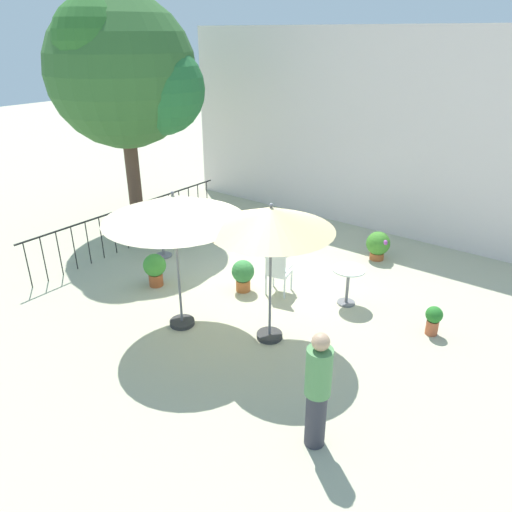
% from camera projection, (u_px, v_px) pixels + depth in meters
% --- Properties ---
extents(ground_plane, '(60.00, 60.00, 0.00)m').
position_uv_depth(ground_plane, '(253.00, 289.00, 9.76)').
color(ground_plane, '#B9B494').
extents(villa_facade, '(10.90, 0.30, 4.90)m').
position_uv_depth(villa_facade, '(365.00, 132.00, 12.08)').
color(villa_facade, silver).
rests_on(villa_facade, ground).
extents(terrace_railing, '(0.03, 5.66, 1.01)m').
position_uv_depth(terrace_railing, '(131.00, 220.00, 11.47)').
color(terrace_railing, black).
rests_on(terrace_railing, ground).
extents(shade_tree, '(3.70, 3.53, 5.64)m').
position_uv_depth(shade_tree, '(125.00, 72.00, 11.36)').
color(shade_tree, brown).
rests_on(shade_tree, ground).
extents(patio_umbrella_0, '(2.32, 2.32, 2.47)m').
position_uv_depth(patio_umbrella_0, '(173.00, 208.00, 7.68)').
color(patio_umbrella_0, '#2D2D2D').
rests_on(patio_umbrella_0, ground).
extents(patio_umbrella_1, '(1.99, 1.99, 2.41)m').
position_uv_depth(patio_umbrella_1, '(271.00, 220.00, 7.33)').
color(patio_umbrella_1, '#2D2D2D').
rests_on(patio_umbrella_1, ground).
extents(cafe_table_0, '(0.70, 0.70, 0.74)m').
position_uv_depth(cafe_table_0, '(162.00, 235.00, 11.01)').
color(cafe_table_0, white).
rests_on(cafe_table_0, ground).
extents(cafe_table_1, '(0.62, 0.62, 0.74)m').
position_uv_depth(cafe_table_1, '(348.00, 280.00, 9.05)').
color(cafe_table_1, silver).
rests_on(cafe_table_1, ground).
extents(patio_chair_0, '(0.51, 0.51, 0.94)m').
position_uv_depth(patio_chair_0, '(278.00, 270.00, 9.38)').
color(patio_chair_0, white).
rests_on(patio_chair_0, ground).
extents(patio_chair_1, '(0.57, 0.59, 0.88)m').
position_uv_depth(patio_chair_1, '(270.00, 230.00, 11.28)').
color(patio_chair_1, '#24498F').
rests_on(patio_chair_1, ground).
extents(potted_plant_0, '(0.54, 0.54, 0.66)m').
position_uv_depth(potted_plant_0, '(378.00, 244.00, 10.92)').
color(potted_plant_0, '#AE5A2D').
rests_on(potted_plant_0, ground).
extents(potted_plant_1, '(0.29, 0.29, 0.53)m').
position_uv_depth(potted_plant_1, '(433.00, 319.00, 8.20)').
color(potted_plant_1, '#BB5C38').
rests_on(potted_plant_1, ground).
extents(potted_plant_2, '(0.45, 0.45, 0.66)m').
position_uv_depth(potted_plant_2, '(243.00, 274.00, 9.58)').
color(potted_plant_2, '#BE6530').
rests_on(potted_plant_2, ground).
extents(potted_plant_3, '(0.46, 0.48, 0.69)m').
position_uv_depth(potted_plant_3, '(155.00, 268.00, 9.76)').
color(potted_plant_3, '#A65029').
rests_on(potted_plant_3, ground).
extents(standing_person, '(0.38, 0.38, 1.65)m').
position_uv_depth(standing_person, '(318.00, 390.00, 5.77)').
color(standing_person, '#33333D').
rests_on(standing_person, ground).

